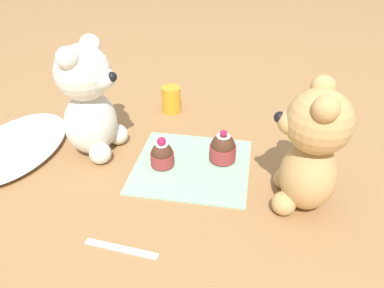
{
  "coord_description": "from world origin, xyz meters",
  "views": [
    {
      "loc": [
        -0.62,
        -0.11,
        0.47
      ],
      "look_at": [
        0.0,
        0.0,
        0.06
      ],
      "focal_mm": 35.0,
      "sensor_mm": 36.0,
      "label": 1
    }
  ],
  "objects_px": {
    "teddy_bear_tan": "(311,150)",
    "juice_glass": "(171,100)",
    "cupcake_near_tan_bear": "(223,148)",
    "teddy_bear_cream": "(89,101)",
    "cupcake_near_cream_bear": "(162,155)",
    "teaspoon": "(121,248)"
  },
  "relations": [
    {
      "from": "teddy_bear_cream",
      "to": "teddy_bear_tan",
      "type": "distance_m",
      "value": 0.45
    },
    {
      "from": "teddy_bear_cream",
      "to": "cupcake_near_tan_bear",
      "type": "xyz_separation_m",
      "value": [
        0.01,
        -0.28,
        -0.09
      ]
    },
    {
      "from": "teddy_bear_tan",
      "to": "juice_glass",
      "type": "bearing_deg",
      "value": -130.8
    },
    {
      "from": "teddy_bear_tan",
      "to": "teaspoon",
      "type": "relative_size",
      "value": 1.89
    },
    {
      "from": "juice_glass",
      "to": "teaspoon",
      "type": "distance_m",
      "value": 0.47
    },
    {
      "from": "teddy_bear_cream",
      "to": "teaspoon",
      "type": "height_order",
      "value": "teddy_bear_cream"
    },
    {
      "from": "cupcake_near_cream_bear",
      "to": "teddy_bear_cream",
      "type": "bearing_deg",
      "value": 77.53
    },
    {
      "from": "cupcake_near_tan_bear",
      "to": "juice_glass",
      "type": "relative_size",
      "value": 1.04
    },
    {
      "from": "teddy_bear_tan",
      "to": "teaspoon",
      "type": "bearing_deg",
      "value": -56.65
    },
    {
      "from": "teaspoon",
      "to": "juice_glass",
      "type": "bearing_deg",
      "value": 98.18
    },
    {
      "from": "cupcake_near_cream_bear",
      "to": "juice_glass",
      "type": "height_order",
      "value": "cupcake_near_cream_bear"
    },
    {
      "from": "teddy_bear_cream",
      "to": "teddy_bear_tan",
      "type": "xyz_separation_m",
      "value": [
        -0.1,
        -0.44,
        -0.0
      ]
    },
    {
      "from": "teddy_bear_tan",
      "to": "juice_glass",
      "type": "xyz_separation_m",
      "value": [
        0.31,
        0.31,
        -0.08
      ]
    },
    {
      "from": "teddy_bear_cream",
      "to": "cupcake_near_cream_bear",
      "type": "relative_size",
      "value": 3.8
    },
    {
      "from": "cupcake_near_tan_bear",
      "to": "teaspoon",
      "type": "xyz_separation_m",
      "value": [
        -0.27,
        0.13,
        -0.03
      ]
    },
    {
      "from": "teddy_bear_tan",
      "to": "cupcake_near_tan_bear",
      "type": "height_order",
      "value": "teddy_bear_tan"
    },
    {
      "from": "cupcake_near_tan_bear",
      "to": "juice_glass",
      "type": "bearing_deg",
      "value": 37.66
    },
    {
      "from": "teddy_bear_cream",
      "to": "cupcake_near_tan_bear",
      "type": "distance_m",
      "value": 0.3
    },
    {
      "from": "cupcake_near_tan_bear",
      "to": "teddy_bear_cream",
      "type": "bearing_deg",
      "value": 91.11
    },
    {
      "from": "cupcake_near_tan_bear",
      "to": "teddy_bear_tan",
      "type": "bearing_deg",
      "value": -123.75
    },
    {
      "from": "juice_glass",
      "to": "teddy_bear_cream",
      "type": "bearing_deg",
      "value": 148.96
    },
    {
      "from": "teaspoon",
      "to": "cupcake_near_cream_bear",
      "type": "bearing_deg",
      "value": 92.39
    }
  ]
}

